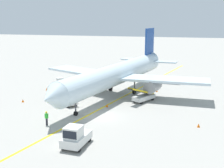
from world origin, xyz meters
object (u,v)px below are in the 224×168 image
object	(u,v)px
airliner	(118,74)
baggage_tug_near_wing	(58,84)
pushback_tug	(75,137)
belt_loader_forward_hold	(67,99)
safety_cone_tail_area	(47,89)
belt_loader_aft_hold	(143,96)
safety_cone_nose_left	(23,101)
safety_cone_wingtip_right	(107,105)
ground_crew_marshaller	(47,118)
safety_cone_wingtip_left	(157,90)
safety_cone_nose_right	(199,125)

from	to	relation	value
airliner	baggage_tug_near_wing	size ratio (longest dim) A/B	12.96
pushback_tug	belt_loader_forward_hold	bearing A→B (deg)	116.13
pushback_tug	safety_cone_tail_area	xyz separation A→B (m)	(-13.12, 20.20, -0.77)
belt_loader_forward_hold	belt_loader_aft_hold	distance (m)	11.21
safety_cone_nose_left	safety_cone_wingtip_right	distance (m)	12.65
belt_loader_forward_hold	safety_cone_wingtip_right	world-z (taller)	belt_loader_forward_hold
ground_crew_marshaller	safety_cone_nose_left	distance (m)	11.20
ground_crew_marshaller	safety_cone_tail_area	xyz separation A→B (m)	(-7.74, 15.54, -0.69)
safety_cone_wingtip_left	safety_cone_tail_area	world-z (taller)	same
belt_loader_aft_hold	safety_cone_nose_right	bearing A→B (deg)	-49.20
baggage_tug_near_wing	belt_loader_aft_hold	size ratio (longest dim) A/B	0.54
baggage_tug_near_wing	safety_cone_wingtip_left	xyz separation A→B (m)	(16.52, 2.90, -0.71)
belt_loader_forward_hold	safety_cone_tail_area	xyz separation A→B (m)	(-6.63, 6.96, -0.56)
airliner	safety_cone_nose_right	world-z (taller)	airliner
belt_loader_forward_hold	belt_loader_aft_hold	xyz separation A→B (m)	(10.37, 4.24, 0.00)
safety_cone_nose_right	safety_cone_wingtip_left	size ratio (longest dim) A/B	1.00
belt_loader_aft_hold	safety_cone_wingtip_right	xyz separation A→B (m)	(-4.48, -3.98, -0.56)
ground_crew_marshaller	safety_cone_wingtip_right	size ratio (longest dim) A/B	3.86
baggage_tug_near_wing	safety_cone_nose_left	size ratio (longest dim) A/B	6.14
airliner	belt_loader_aft_hold	xyz separation A→B (m)	(4.53, -3.05, -2.64)
safety_cone_wingtip_left	safety_cone_wingtip_right	distance (m)	11.95
airliner	ground_crew_marshaller	xyz separation A→B (m)	(-4.74, -15.86, -2.51)
belt_loader_aft_hold	safety_cone_wingtip_right	world-z (taller)	belt_loader_aft_hold
pushback_tug	ground_crew_marshaller	xyz separation A→B (m)	(-5.39, 4.66, -0.08)
pushback_tug	safety_cone_nose_right	size ratio (longest dim) A/B	8.47
pushback_tug	belt_loader_forward_hold	world-z (taller)	belt_loader_forward_hold
safety_cone_nose_left	safety_cone_nose_right	xyz separation A→B (m)	(24.90, -4.20, 0.00)
baggage_tug_near_wing	belt_loader_aft_hold	world-z (taller)	belt_loader_aft_hold
belt_loader_forward_hold	airliner	bearing A→B (deg)	51.27
pushback_tug	safety_cone_nose_right	world-z (taller)	pushback_tug
ground_crew_marshaller	safety_cone_nose_right	bearing A→B (deg)	12.50
safety_cone_nose_right	safety_cone_wingtip_left	world-z (taller)	same
belt_loader_aft_hold	safety_cone_nose_right	distance (m)	11.95
ground_crew_marshaller	baggage_tug_near_wing	bearing A→B (deg)	109.98
pushback_tug	safety_cone_nose_left	bearing A→B (deg)	136.28
airliner	safety_cone_wingtip_right	world-z (taller)	airliner
safety_cone_nose_right	safety_cone_tail_area	xyz separation A→B (m)	(-24.80, 11.75, 0.00)
belt_loader_aft_hold	safety_cone_wingtip_right	distance (m)	6.02
airliner	safety_cone_nose_left	xyz separation A→B (m)	(-12.57, -7.88, -3.20)
baggage_tug_near_wing	belt_loader_forward_hold	size ratio (longest dim) A/B	0.58
safety_cone_wingtip_left	safety_cone_wingtip_right	xyz separation A→B (m)	(-5.76, -10.47, 0.00)
safety_cone_nose_left	safety_cone_wingtip_left	xyz separation A→B (m)	(18.39, 11.33, 0.00)
pushback_tug	safety_cone_wingtip_right	distance (m)	13.53
safety_cone_wingtip_left	ground_crew_marshaller	bearing A→B (deg)	-118.66
baggage_tug_near_wing	belt_loader_forward_hold	distance (m)	9.22
safety_cone_nose_left	safety_cone_wingtip_right	bearing A→B (deg)	3.87
baggage_tug_near_wing	belt_loader_aft_hold	bearing A→B (deg)	-13.28
airliner	safety_cone_wingtip_left	distance (m)	7.48
airliner	ground_crew_marshaller	size ratio (longest dim) A/B	20.58
safety_cone_tail_area	baggage_tug_near_wing	bearing A→B (deg)	26.26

